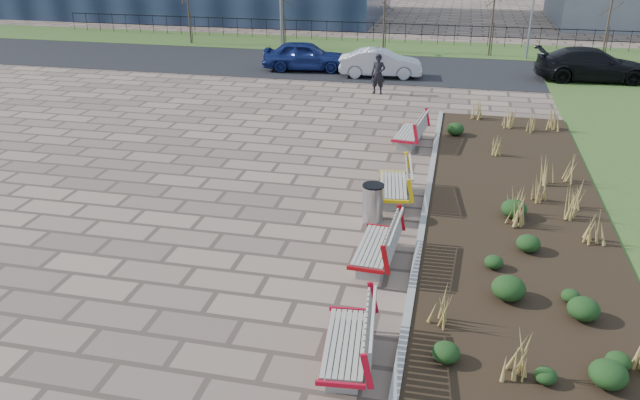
% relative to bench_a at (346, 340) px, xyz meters
% --- Properties ---
extents(ground, '(120.00, 120.00, 0.00)m').
position_rel_bench_a_xyz_m(ground, '(-3.00, 1.70, -0.50)').
color(ground, '#826A59').
rests_on(ground, ground).
extents(planting_bed, '(4.50, 18.00, 0.10)m').
position_rel_bench_a_xyz_m(planting_bed, '(3.25, 6.70, -0.45)').
color(planting_bed, black).
rests_on(planting_bed, ground).
extents(planting_curb, '(0.16, 18.00, 0.15)m').
position_rel_bench_a_xyz_m(planting_curb, '(0.92, 6.70, -0.42)').
color(planting_curb, gray).
rests_on(planting_curb, ground).
extents(grass_verge_far, '(80.00, 5.00, 0.04)m').
position_rel_bench_a_xyz_m(grass_verge_far, '(-3.00, 29.70, -0.48)').
color(grass_verge_far, '#33511E').
rests_on(grass_verge_far, ground).
extents(road, '(80.00, 7.00, 0.02)m').
position_rel_bench_a_xyz_m(road, '(-3.00, 23.70, -0.49)').
color(road, black).
rests_on(road, ground).
extents(bench_a, '(1.10, 2.18, 1.00)m').
position_rel_bench_a_xyz_m(bench_a, '(0.00, 0.00, 0.00)').
color(bench_a, '#B80C22').
rests_on(bench_a, ground).
extents(bench_b, '(1.01, 2.15, 1.00)m').
position_rel_bench_a_xyz_m(bench_b, '(0.00, 3.53, 0.00)').
color(bench_b, '#A50B10').
rests_on(bench_b, ground).
extents(bench_c, '(1.16, 2.20, 1.00)m').
position_rel_bench_a_xyz_m(bench_c, '(0.00, 7.08, 0.00)').
color(bench_c, yellow).
rests_on(bench_c, ground).
extents(bench_d, '(1.14, 2.19, 1.00)m').
position_rel_bench_a_xyz_m(bench_d, '(0.00, 11.87, 0.00)').
color(bench_d, red).
rests_on(bench_d, ground).
extents(litter_bin, '(0.53, 0.53, 0.97)m').
position_rel_bench_a_xyz_m(litter_bin, '(-0.36, 5.70, -0.02)').
color(litter_bin, '#B2B2B7').
rests_on(litter_bin, ground).
extents(pedestrian, '(0.67, 0.48, 1.73)m').
position_rel_bench_a_xyz_m(pedestrian, '(-1.98, 18.49, 0.36)').
color(pedestrian, black).
rests_on(pedestrian, ground).
extents(car_blue, '(4.46, 2.26, 1.46)m').
position_rel_bench_a_xyz_m(car_blue, '(-6.23, 22.34, 0.25)').
color(car_blue, navy).
rests_on(car_blue, road).
extents(car_silver, '(4.12, 1.83, 1.31)m').
position_rel_bench_a_xyz_m(car_silver, '(-2.30, 21.73, 0.18)').
color(car_silver, '#ADAFB5').
rests_on(car_silver, road).
extents(car_black, '(5.37, 2.52, 1.51)m').
position_rel_bench_a_xyz_m(car_black, '(7.60, 23.07, 0.28)').
color(car_black, black).
rests_on(car_black, road).
extents(tree_a, '(1.40, 1.40, 4.00)m').
position_rel_bench_a_xyz_m(tree_a, '(-15.00, 28.20, 1.54)').
color(tree_a, '#4C3D2D').
rests_on(tree_a, grass_verge_far).
extents(tree_b, '(1.40, 1.40, 4.00)m').
position_rel_bench_a_xyz_m(tree_b, '(-9.00, 28.20, 1.54)').
color(tree_b, '#4C3D2D').
rests_on(tree_b, grass_verge_far).
extents(tree_c, '(1.40, 1.40, 4.00)m').
position_rel_bench_a_xyz_m(tree_c, '(-3.00, 28.20, 1.54)').
color(tree_c, '#4C3D2D').
rests_on(tree_c, grass_verge_far).
extents(tree_d, '(1.40, 1.40, 4.00)m').
position_rel_bench_a_xyz_m(tree_d, '(3.00, 28.20, 1.54)').
color(tree_d, '#4C3D2D').
rests_on(tree_d, grass_verge_far).
extents(tree_e, '(1.40, 1.40, 4.00)m').
position_rel_bench_a_xyz_m(tree_e, '(9.00, 28.20, 1.54)').
color(tree_e, '#4C3D2D').
rests_on(tree_e, grass_verge_far).
extents(lamp_east, '(0.24, 0.60, 6.00)m').
position_rel_bench_a_xyz_m(lamp_east, '(5.00, 27.70, 2.54)').
color(lamp_east, gray).
rests_on(lamp_east, grass_verge_far).
extents(railing_fence, '(44.00, 0.10, 1.20)m').
position_rel_bench_a_xyz_m(railing_fence, '(-3.00, 31.20, 0.14)').
color(railing_fence, black).
rests_on(railing_fence, grass_verge_far).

